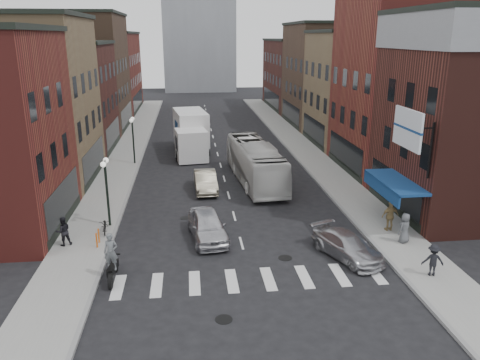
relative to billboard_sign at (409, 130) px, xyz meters
name	(u,v)px	position (x,y,z in m)	size (l,w,h in m)	color
ground	(244,251)	(-8.59, -0.50, -6.13)	(160.00, 160.00, 0.00)	black
sidewalk_left	(127,153)	(-17.09, 21.50, -6.06)	(3.00, 74.00, 0.15)	gray
sidewalk_right	(303,149)	(-0.09, 21.50, -6.06)	(3.00, 74.00, 0.15)	gray
curb_left	(144,154)	(-15.59, 21.50, -6.13)	(0.20, 74.00, 0.16)	gray
curb_right	(288,150)	(-1.59, 21.50, -6.13)	(0.20, 74.00, 0.16)	gray
crosswalk_stripes	(251,280)	(-8.59, -3.50, -6.13)	(12.00, 2.20, 0.01)	silver
bldg_left_mid_a	(18,101)	(-23.58, 13.50, 0.02)	(10.30, 10.20, 12.30)	#8A6E4C
bldg_left_mid_b	(56,98)	(-23.58, 23.50, -0.98)	(10.30, 10.20, 10.30)	#421C17
bldg_left_far_a	(80,73)	(-23.58, 34.50, 0.52)	(10.30, 12.20, 13.30)	#4D3626
bldg_left_far_b	(101,72)	(-23.58, 48.50, -0.48)	(10.30, 16.20, 11.30)	maroon
bldg_right_corner	(480,115)	(6.41, 4.00, 0.02)	(10.30, 9.20, 12.30)	#421C17
bldg_right_mid_a	(410,83)	(6.41, 13.50, 1.02)	(10.30, 10.20, 14.30)	maroon
bldg_right_mid_b	(363,88)	(6.41, 23.50, -0.48)	(10.30, 10.20, 11.30)	#8A6E4C
bldg_right_far_a	(331,75)	(6.41, 34.50, 0.02)	(10.30, 12.20, 12.30)	#4D3626
bldg_right_far_b	(304,74)	(6.41, 48.50, -0.98)	(10.30, 16.20, 10.30)	#421C17
awning_blue	(392,183)	(0.34, 2.00, -3.50)	(1.80, 5.00, 0.78)	navy
billboard_sign	(409,130)	(0.00, 0.00, 0.00)	(1.52, 3.00, 3.70)	black
streetlamp_near	(106,180)	(-15.99, 3.50, -3.22)	(0.32, 1.22, 4.11)	black
streetlamp_far	(133,132)	(-15.99, 17.50, -3.22)	(0.32, 1.22, 4.11)	black
bike_rack	(98,238)	(-16.19, 0.80, -5.58)	(0.08, 0.68, 0.80)	#D8590C
box_truck	(191,134)	(-11.04, 21.07, -4.22)	(3.47, 9.18, 3.87)	white
motorcycle_rider	(112,259)	(-14.89, -2.84, -5.04)	(0.67, 2.29, 2.33)	black
transit_bus	(255,162)	(-6.29, 11.43, -4.60)	(2.57, 10.99, 3.06)	silver
sedan_left_near	(208,226)	(-10.37, 1.28, -5.36)	(1.82, 4.52, 1.54)	silver
sedan_left_far	(205,181)	(-10.15, 9.69, -5.42)	(1.51, 4.33, 1.43)	#ABA28A
curb_car	(347,246)	(-3.49, -1.75, -5.50)	(1.76, 4.33, 1.26)	#B3B3B8
parked_bicycle	(105,226)	(-16.09, 2.48, -5.59)	(0.53, 1.51, 0.79)	black
ped_left_solo	(63,231)	(-17.94, 0.98, -5.19)	(0.77, 0.44, 1.58)	black
ped_right_a	(433,260)	(-0.28, -4.24, -5.22)	(0.98, 0.49, 1.52)	black
ped_right_b	(390,216)	(-0.08, 0.98, -5.11)	(1.02, 0.51, 1.75)	olive
ped_right_c	(405,228)	(0.03, -0.65, -5.16)	(0.80, 0.52, 1.64)	#525559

